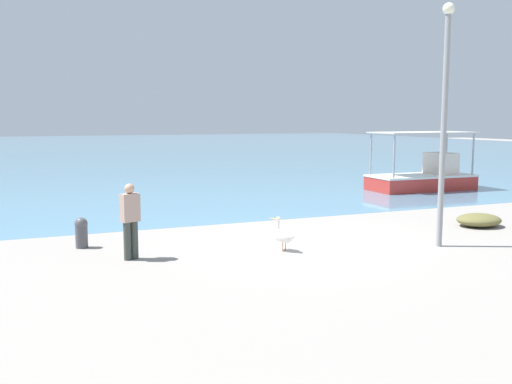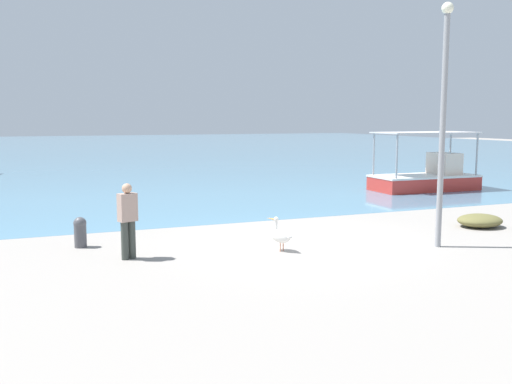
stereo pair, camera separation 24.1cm
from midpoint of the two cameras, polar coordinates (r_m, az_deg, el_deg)
name	(u,v)px [view 2 (the right image)]	position (r m, az deg, el deg)	size (l,w,h in m)	color
ground	(300,241)	(14.56, 4.90, -4.94)	(120.00, 120.00, 0.00)	gray
harbor_water	(95,148)	(61.13, -15.65, 4.21)	(110.00, 90.00, 0.00)	#568BAA
fishing_boat_outer	(427,176)	(25.90, 16.99, 1.51)	(4.63, 2.13, 2.51)	red
pelican	(281,235)	(13.41, 3.01, -4.35)	(0.48, 0.77, 0.80)	#E0997A
lamp_post	(443,112)	(14.31, 18.68, 7.55)	(0.28, 0.28, 5.76)	gray
mooring_bollard	(80,231)	(14.39, -16.71, -3.78)	(0.31, 0.31, 0.74)	#47474C
fisherman_standing	(128,219)	(12.84, -12.18, -2.63)	(0.45, 0.34, 1.69)	#3B413B
net_pile	(480,221)	(17.64, 21.84, -2.67)	(1.32, 1.13, 0.37)	brown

